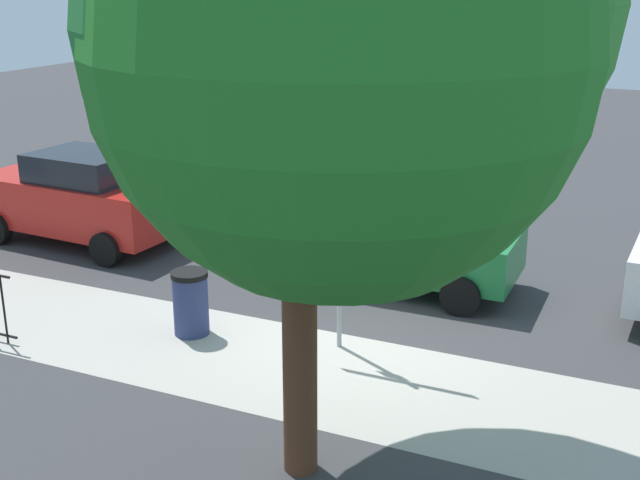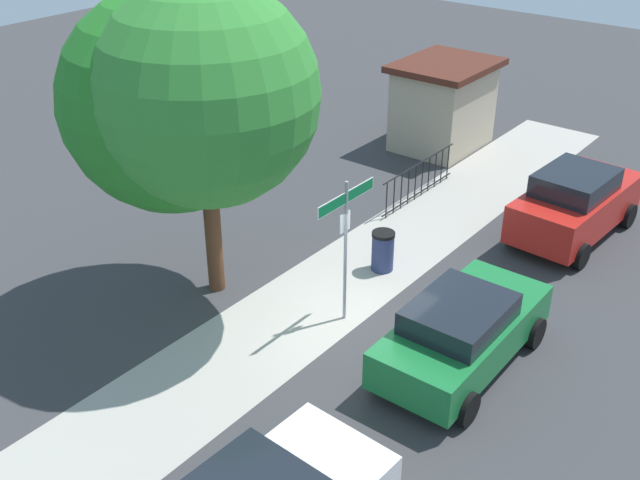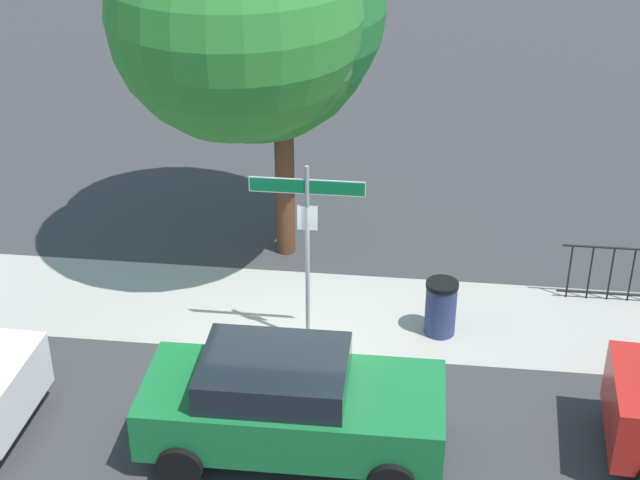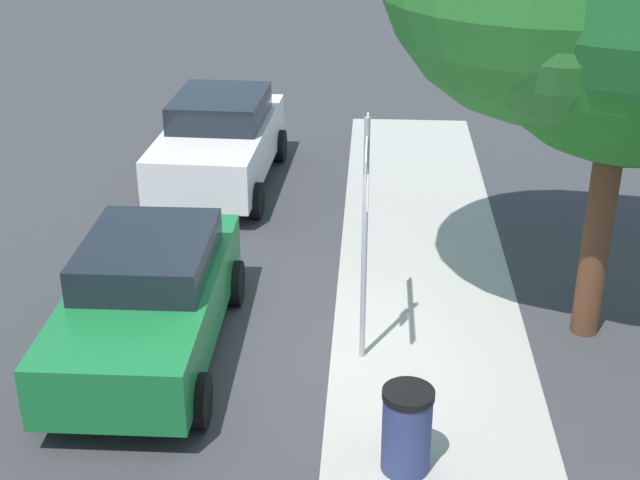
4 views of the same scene
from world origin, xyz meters
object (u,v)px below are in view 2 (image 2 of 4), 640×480
object	(u,v)px
trash_bin	(383,251)
street_sign	(346,223)
car_green	(462,331)
shade_tree	(190,97)
car_red	(575,203)
utility_shed	(443,104)

from	to	relation	value
trash_bin	street_sign	bearing A→B (deg)	-167.08
car_green	trash_bin	distance (m)	3.84
shade_tree	car_green	world-z (taller)	shade_tree
trash_bin	car_red	bearing A→B (deg)	-33.18
street_sign	car_green	distance (m)	3.09
shade_tree	utility_shed	size ratio (longest dim) A/B	2.15
street_sign	shade_tree	world-z (taller)	shade_tree
utility_shed	trash_bin	size ratio (longest dim) A/B	3.32
car_green	street_sign	bearing A→B (deg)	91.61
car_green	utility_shed	bearing A→B (deg)	31.74
car_green	car_red	bearing A→B (deg)	2.92
street_sign	shade_tree	xyz separation A→B (m)	(-1.27, 2.84, 2.37)
shade_tree	car_red	bearing A→B (deg)	-33.63
street_sign	car_red	xyz separation A→B (m)	(6.52, -2.34, -1.35)
street_sign	car_green	world-z (taller)	street_sign
utility_shed	trash_bin	bearing A→B (deg)	-159.24
trash_bin	shade_tree	bearing A→B (deg)	145.80
shade_tree	street_sign	bearing A→B (deg)	-65.89
street_sign	car_green	size ratio (longest dim) A/B	0.76
street_sign	shade_tree	bearing A→B (deg)	114.11
street_sign	shade_tree	size ratio (longest dim) A/B	0.45
street_sign	utility_shed	world-z (taller)	street_sign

